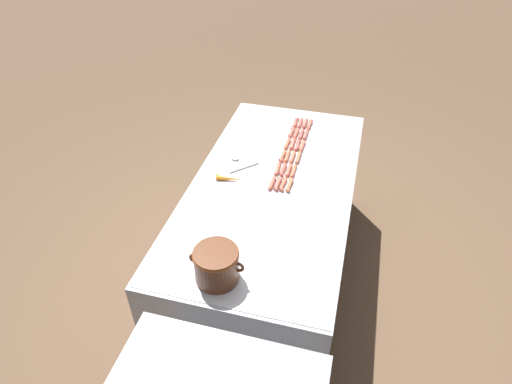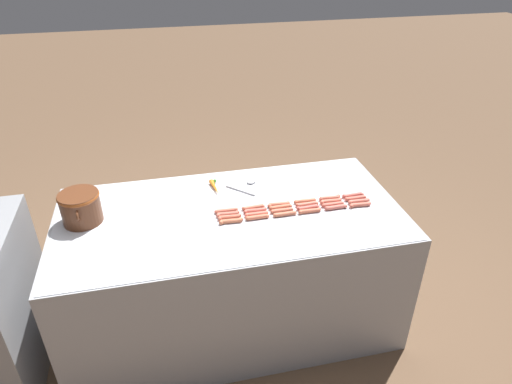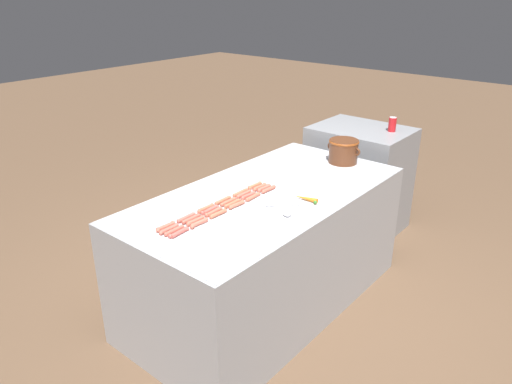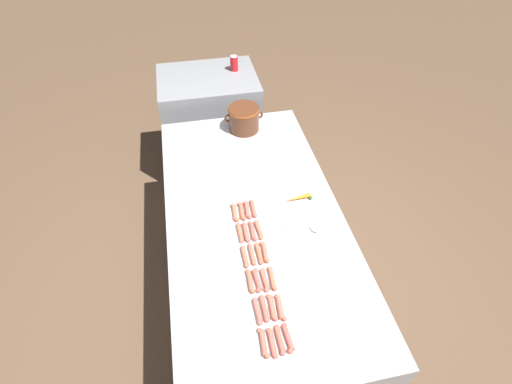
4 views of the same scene
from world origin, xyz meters
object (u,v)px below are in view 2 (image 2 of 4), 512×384
hot_dog_9 (282,210)px  serving_spoon (248,184)px  hot_dog_6 (359,201)px  bean_pot (80,206)px  hot_dog_12 (355,198)px  hot_dog_14 (307,204)px  hot_dog_7 (333,204)px  carrot (215,187)px  hot_dog_3 (285,214)px  hot_dog_19 (330,198)px  hot_dog_17 (228,214)px  hot_dog_22 (253,207)px  hot_dog_2 (310,211)px  hot_dog_21 (279,204)px  hot_dog_0 (360,205)px  hot_dog_23 (226,211)px  hot_dog_8 (308,208)px  hot_dog_10 (256,214)px  hot_dog_5 (231,221)px  hot_dog_1 (336,207)px  hot_dog_13 (331,201)px  hot_dog_4 (257,217)px  hot_dog_11 (230,217)px  hot_dog_15 (280,207)px  hot_dog_20 (305,201)px  hot_dog_16 (255,211)px

hot_dog_9 → serving_spoon: bearing=20.4°
hot_dog_6 → bean_pot: (0.17, 1.61, 0.09)m
hot_dog_12 → hot_dog_14: size_ratio=1.00×
hot_dog_7 → carrot: size_ratio=0.78×
hot_dog_3 → hot_dog_19: same height
hot_dog_17 → hot_dog_22: size_ratio=1.00×
hot_dog_2 → hot_dog_21: bearing=55.4°
hot_dog_0 → carrot: carrot is taller
hot_dog_17 → hot_dog_23: (0.04, 0.00, 0.00)m
hot_dog_0 → hot_dog_8: size_ratio=1.00×
hot_dog_0 → hot_dog_12: (0.07, -0.00, 0.00)m
hot_dog_9 → hot_dog_22: same height
hot_dog_6 → hot_dog_14: (0.04, 0.32, 0.00)m
hot_dog_0 → hot_dog_10: (0.04, 0.63, 0.00)m
hot_dog_8 → hot_dog_22: size_ratio=1.00×
hot_dog_5 → hot_dog_9: bearing=-82.5°
hot_dog_2 → hot_dog_19: 0.20m
hot_dog_8 → bean_pot: 1.30m
hot_dog_19 → hot_dog_12: bearing=-105.3°
hot_dog_10 → hot_dog_19: size_ratio=1.00×
hot_dog_19 → hot_dog_3: bearing=109.6°
hot_dog_1 → hot_dog_13: 0.07m
hot_dog_0 → bean_pot: size_ratio=0.50×
hot_dog_22 → hot_dog_2: bearing=-109.5°
hot_dog_4 → hot_dog_11: same height
hot_dog_12 → hot_dog_4: bearing=96.2°
hot_dog_6 → hot_dog_7: size_ratio=1.00×
hot_dog_21 → hot_dog_23: bearing=90.1°
hot_dog_4 → hot_dog_15: 0.17m
bean_pot → carrot: size_ratio=1.56×
hot_dog_10 → bean_pot: 0.99m
hot_dog_12 → hot_dog_20: same height
hot_dog_5 → hot_dog_6: size_ratio=1.00×
hot_dog_12 → hot_dog_0: bearing=179.0°
hot_dog_3 → hot_dog_20: (0.11, -0.16, 0.00)m
bean_pot → serving_spoon: size_ratio=1.30×
hot_dog_12 → hot_dog_22: same height
carrot → hot_dog_19: bearing=-112.3°
hot_dog_11 → hot_dog_21: (0.07, -0.31, 0.00)m
hot_dog_11 → hot_dog_15: (0.04, -0.31, 0.00)m
hot_dog_2 → hot_dog_21: (0.11, 0.16, 0.00)m
hot_dog_3 → hot_dog_2: bearing=-90.2°
hot_dog_16 → hot_dog_10: bearing=179.5°
hot_dog_7 → hot_dog_15: size_ratio=1.00×
hot_dog_22 → bean_pot: size_ratio=0.50×
hot_dog_11 → hot_dog_15: size_ratio=1.00×
hot_dog_13 → hot_dog_15: (0.00, 0.32, 0.00)m
hot_dog_9 → hot_dog_11: size_ratio=1.00×
hot_dog_6 → hot_dog_23: 0.80m
hot_dog_10 → bean_pot: (0.17, 0.97, 0.09)m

